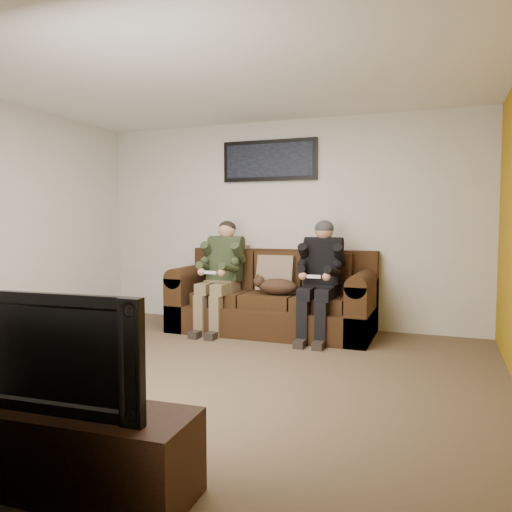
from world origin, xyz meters
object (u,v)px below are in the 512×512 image
at_px(person_left, 221,268).
at_px(person_right, 321,272).
at_px(cat, 276,286).
at_px(television, 63,349).
at_px(tv_stand, 66,448).
at_px(framed_poster, 269,161).
at_px(sofa, 274,300).

bearing_deg(person_left, person_right, 0.02).
distance_m(cat, television, 3.55).
relative_size(tv_stand, television, 1.32).
xyz_separation_m(tv_stand, television, (0.00, 0.00, 0.50)).
height_order(person_left, framed_poster, framed_poster).
bearing_deg(person_right, tv_stand, -96.94).
bearing_deg(cat, television, -88.73).
relative_size(person_right, tv_stand, 1.01).
xyz_separation_m(sofa, television, (0.18, -3.79, 0.34)).
xyz_separation_m(person_right, cat, (-0.52, -0.04, -0.18)).
bearing_deg(framed_poster, tv_stand, -84.82).
distance_m(sofa, person_left, 0.75).
bearing_deg(sofa, television, -87.31).
bearing_deg(cat, person_left, 177.05).
bearing_deg(person_right, framed_poster, 144.50).
relative_size(sofa, tv_stand, 1.79).
xyz_separation_m(person_left, framed_poster, (0.41, 0.58, 1.34)).
height_order(person_right, television, person_right).
bearing_deg(person_right, person_left, -179.98).
relative_size(sofa, framed_poster, 1.90).
distance_m(tv_stand, television, 0.50).
distance_m(sofa, tv_stand, 3.79).
relative_size(cat, television, 0.66).
relative_size(person_right, cat, 2.03).
relative_size(sofa, cat, 3.61).
distance_m(person_right, tv_stand, 3.65).
height_order(tv_stand, television, television).
height_order(cat, tv_stand, cat).
xyz_separation_m(framed_poster, tv_stand, (0.38, -4.17, -1.89)).
xyz_separation_m(cat, television, (0.08, -3.55, 0.13)).
xyz_separation_m(person_right, framed_poster, (-0.81, 0.58, 1.34)).
bearing_deg(cat, framed_poster, 115.81).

